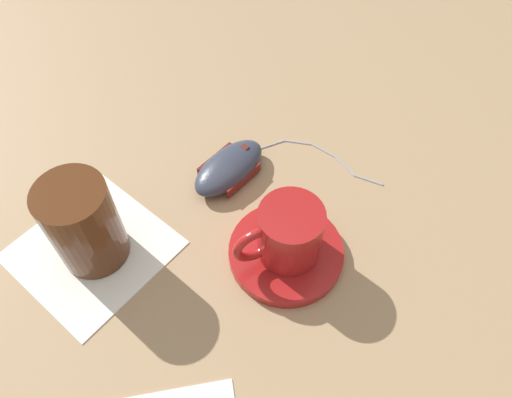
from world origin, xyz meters
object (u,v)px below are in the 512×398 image
object	(u,v)px
coffee_cup	(288,233)
drinking_glass	(83,224)
computer_mouse	(229,168)
saucer	(286,252)

from	to	relation	value
coffee_cup	drinking_glass	size ratio (longest dim) A/B	0.87
computer_mouse	drinking_glass	distance (m)	0.19
saucer	drinking_glass	bearing A→B (deg)	-141.56
saucer	computer_mouse	distance (m)	0.14
saucer	computer_mouse	xyz separation A→B (m)	(-0.13, 0.05, 0.01)
computer_mouse	drinking_glass	xyz separation A→B (m)	(-0.04, -0.18, 0.04)
saucer	coffee_cup	size ratio (longest dim) A/B	1.34
coffee_cup	computer_mouse	xyz separation A→B (m)	(-0.13, 0.05, -0.03)
coffee_cup	drinking_glass	distance (m)	0.22
drinking_glass	coffee_cup	bearing A→B (deg)	38.34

